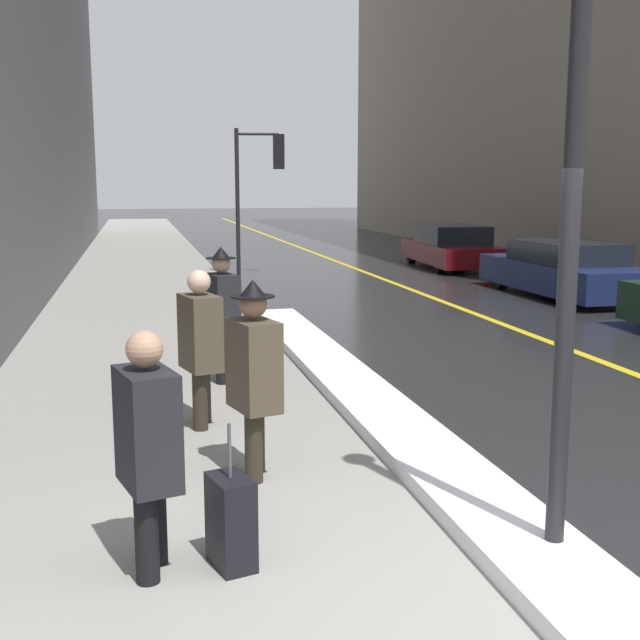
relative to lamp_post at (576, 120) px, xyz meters
The scene contains 13 objects.
ground_plane 2.86m from the lamp_post, 121.57° to the right, with size 160.00×160.00×0.00m, color #232326.
sidewalk_slab 14.85m from the lamp_post, 99.34° to the left, with size 4.00×80.00×0.01m.
road_centre_stripe 15.11m from the lamp_post, 75.85° to the left, with size 0.16×80.00×0.00m.
snow_bank_curb 5.12m from the lamp_post, 91.91° to the left, with size 0.74×11.27×0.15m.
lamp_post is the anchor object (origin of this frame).
traffic_light_near 16.87m from the lamp_post, 87.40° to the left, with size 1.31×0.35×3.86m.
pedestrian_with_shoulder_bag 3.21m from the lamp_post, behind, with size 0.41×0.74×1.55m.
pedestrian_trailing 3.15m from the lamp_post, 130.93° to the left, with size 0.42×0.57×1.66m.
pedestrian_nearside 4.39m from the lamp_post, 119.88° to the left, with size 0.42×0.57×1.58m.
pedestrian_in_fedora 5.80m from the lamp_post, 106.62° to the left, with size 0.42×0.75×1.67m.
parked_car_navy 13.24m from the lamp_post, 60.22° to the left, with size 1.77×4.78×1.20m.
parked_car_maroon 19.10m from the lamp_post, 69.96° to the left, with size 2.14×4.95×1.24m.
rolling_suitcase 3.23m from the lamp_post, 169.58° to the left, with size 0.31×0.41×0.95m.
Camera 1 is at (-2.19, -3.79, 2.40)m, focal length 45.00 mm.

